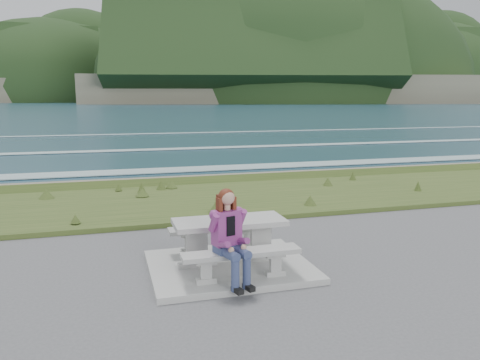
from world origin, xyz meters
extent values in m
cube|color=#A6A5A0|center=(0.00, 0.00, 0.05)|extent=(2.60, 2.10, 0.10)
cube|color=#A6A5A0|center=(-0.54, 0.00, 0.14)|extent=(0.62, 0.12, 0.08)
cube|color=#A6A5A0|center=(-0.54, 0.00, 0.44)|extent=(0.34, 0.09, 0.51)
cube|color=#A6A5A0|center=(-0.54, 0.00, 0.73)|extent=(0.62, 0.12, 0.08)
cube|color=#A6A5A0|center=(0.54, 0.00, 0.14)|extent=(0.62, 0.12, 0.08)
cube|color=#A6A5A0|center=(0.54, 0.00, 0.44)|extent=(0.34, 0.09, 0.51)
cube|color=#A6A5A0|center=(0.54, 0.00, 0.73)|extent=(0.62, 0.12, 0.08)
cube|color=#A6A5A0|center=(0.00, 0.00, 0.81)|extent=(1.80, 0.75, 0.08)
cube|color=#A6A5A0|center=(-0.54, -0.70, 0.14)|extent=(0.30, 0.12, 0.08)
cube|color=#A6A5A0|center=(-0.54, -0.70, 0.29)|extent=(0.17, 0.09, 0.22)
cube|color=#A6A5A0|center=(-0.54, -0.70, 0.44)|extent=(0.30, 0.12, 0.08)
cube|color=#A6A5A0|center=(0.54, -0.70, 0.14)|extent=(0.30, 0.12, 0.08)
cube|color=#A6A5A0|center=(0.54, -0.70, 0.29)|extent=(0.17, 0.09, 0.22)
cube|color=#A6A5A0|center=(0.54, -0.70, 0.44)|extent=(0.30, 0.12, 0.08)
cube|color=#A6A5A0|center=(0.00, -0.70, 0.52)|extent=(1.80, 0.35, 0.07)
cube|color=#A6A5A0|center=(-0.54, 0.70, 0.14)|extent=(0.30, 0.12, 0.08)
cube|color=#A6A5A0|center=(-0.54, 0.70, 0.29)|extent=(0.17, 0.09, 0.22)
cube|color=#A6A5A0|center=(-0.54, 0.70, 0.44)|extent=(0.30, 0.12, 0.08)
cube|color=#A6A5A0|center=(0.54, 0.70, 0.14)|extent=(0.30, 0.12, 0.08)
cube|color=#A6A5A0|center=(0.54, 0.70, 0.29)|extent=(0.17, 0.09, 0.22)
cube|color=#A6A5A0|center=(0.54, 0.70, 0.44)|extent=(0.30, 0.12, 0.08)
cube|color=#A6A5A0|center=(0.00, 0.70, 0.52)|extent=(1.80, 0.35, 0.07)
cube|color=#31481B|center=(0.00, 5.00, 0.00)|extent=(160.00, 4.50, 0.22)
cube|color=#65604C|center=(0.00, 7.90, 0.00)|extent=(160.00, 0.80, 2.20)
plane|color=#1D4053|center=(0.00, 430.00, -1.80)|extent=(1600.00, 1600.00, 0.00)
cube|color=silver|center=(0.00, 14.00, -1.74)|extent=(220.00, 3.00, 0.06)
cube|color=silver|center=(0.00, 22.00, -1.74)|extent=(220.00, 2.00, 0.06)
cube|color=silver|center=(0.00, 34.00, -1.74)|extent=(220.00, 1.40, 0.06)
cube|color=silver|center=(0.00, 52.00, -1.74)|extent=(220.00, 1.00, 0.06)
cube|color=#65604C|center=(130.00, 330.00, 7.20)|extent=(296.14, 193.70, 18.00)
ellipsoid|color=black|center=(130.00, 330.00, 10.20)|extent=(311.77, 210.10, 182.25)
cube|color=#65604C|center=(320.00, 420.00, 7.20)|extent=(224.66, 148.06, 18.00)
ellipsoid|color=black|center=(320.00, 420.00, 10.20)|extent=(236.23, 161.33, 139.37)
cube|color=#65604C|center=(-40.00, 440.00, 7.20)|extent=(201.55, 149.04, 18.00)
ellipsoid|color=black|center=(-40.00, 440.00, 10.20)|extent=(211.86, 162.91, 117.93)
cube|color=#65604C|center=(480.00, 520.00, 7.20)|extent=(197.87, 126.05, 18.00)
ellipsoid|color=black|center=(480.00, 520.00, 10.20)|extent=(207.79, 137.80, 101.85)
cube|color=navy|center=(-0.16, -0.90, 0.38)|extent=(0.54, 0.76, 0.56)
cube|color=#8C347F|center=(-0.22, -0.68, 0.92)|extent=(0.45, 0.33, 0.52)
sphere|color=tan|center=(-0.22, -0.70, 1.37)|extent=(0.22, 0.22, 0.22)
sphere|color=#541F13|center=(-0.22, -0.68, 1.38)|extent=(0.24, 0.24, 0.24)
camera|label=1|loc=(-1.85, -7.09, 2.81)|focal=35.00mm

